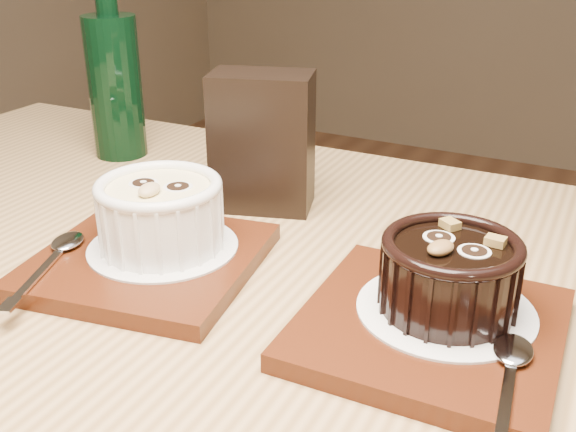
% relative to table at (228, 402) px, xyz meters
% --- Properties ---
extents(table, '(1.21, 0.82, 0.75)m').
position_rel_table_xyz_m(table, '(0.00, 0.00, 0.00)').
color(table, '#9A7343').
rests_on(table, ground).
extents(tray_left, '(0.21, 0.21, 0.01)m').
position_rel_table_xyz_m(tray_left, '(-0.09, 0.03, 0.10)').
color(tray_left, '#4D1F0C').
rests_on(tray_left, table).
extents(doily_left, '(0.13, 0.13, 0.00)m').
position_rel_table_xyz_m(doily_left, '(-0.09, 0.04, 0.11)').
color(doily_left, white).
rests_on(doily_left, tray_left).
extents(ramekin_white, '(0.11, 0.11, 0.06)m').
position_rel_table_xyz_m(ramekin_white, '(-0.09, 0.04, 0.14)').
color(ramekin_white, white).
rests_on(ramekin_white, doily_left).
extents(spoon_left, '(0.07, 0.13, 0.01)m').
position_rel_table_xyz_m(spoon_left, '(-0.15, -0.03, 0.11)').
color(spoon_left, silver).
rests_on(spoon_left, tray_left).
extents(tray_right, '(0.19, 0.19, 0.01)m').
position_rel_table_xyz_m(tray_right, '(0.15, 0.04, 0.10)').
color(tray_right, '#4D1F0C').
rests_on(tray_right, table).
extents(doily_right, '(0.13, 0.13, 0.00)m').
position_rel_table_xyz_m(doily_right, '(0.16, 0.05, 0.11)').
color(doily_right, white).
rests_on(doily_right, tray_right).
extents(ramekin_dark, '(0.10, 0.10, 0.06)m').
position_rel_table_xyz_m(ramekin_dark, '(0.16, 0.05, 0.14)').
color(ramekin_dark, black).
rests_on(ramekin_dark, doily_right).
extents(spoon_right, '(0.04, 0.14, 0.01)m').
position_rel_table_xyz_m(spoon_right, '(0.22, -0.01, 0.11)').
color(spoon_right, silver).
rests_on(spoon_right, tray_right).
extents(condiment_stand, '(0.11, 0.09, 0.14)m').
position_rel_table_xyz_m(condiment_stand, '(-0.07, 0.19, 0.16)').
color(condiment_stand, black).
rests_on(condiment_stand, table).
extents(green_bottle, '(0.06, 0.06, 0.24)m').
position_rel_table_xyz_m(green_bottle, '(-0.32, 0.25, 0.18)').
color(green_bottle, black).
rests_on(green_bottle, table).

